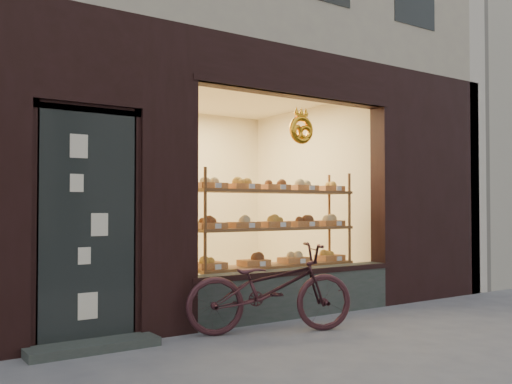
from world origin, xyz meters
TOP-DOWN VIEW (x-y plane):
  - ground at (0.00, 0.00)m, footprint 90.00×90.00m
  - neighbor_right at (9.60, 5.50)m, footprint 12.00×7.00m
  - display_shelf at (0.45, 2.55)m, footprint 2.20×0.45m
  - bicycle at (-0.30, 1.60)m, footprint 1.80×1.17m

SIDE VIEW (x-z plane):
  - ground at x=0.00m, z-range 0.00..0.00m
  - bicycle at x=-0.30m, z-range 0.00..0.89m
  - display_shelf at x=0.45m, z-range 0.04..1.74m
  - neighbor_right at x=9.60m, z-range 0.00..9.00m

